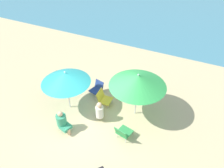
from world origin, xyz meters
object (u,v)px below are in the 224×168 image
(umbrella_teal, at_px, (65,77))
(person_b, at_px, (59,79))
(person_c, at_px, (100,111))
(beach_chair_c, at_px, (103,98))
(beach_chair_b, at_px, (97,88))
(beach_chair_a, at_px, (123,132))
(umbrella_green, at_px, (138,80))
(person_a, at_px, (122,85))
(person_d, at_px, (62,121))

(umbrella_teal, xyz_separation_m, person_b, (-1.13, 0.88, -1.02))
(person_c, bearing_deg, person_b, 38.85)
(beach_chair_c, bearing_deg, umbrella_teal, -150.58)
(person_b, distance_m, person_c, 2.74)
(beach_chair_b, distance_m, person_c, 1.55)
(person_b, height_order, person_c, person_b)
(umbrella_teal, bearing_deg, beach_chair_b, 64.01)
(umbrella_teal, height_order, beach_chair_a, umbrella_teal)
(umbrella_teal, distance_m, beach_chair_b, 1.81)
(umbrella_green, distance_m, umbrella_teal, 2.68)
(person_a, relative_size, person_b, 0.93)
(person_d, bearing_deg, umbrella_green, 58.63)
(beach_chair_b, distance_m, person_b, 1.78)
(beach_chair_c, height_order, person_c, person_c)
(umbrella_teal, bearing_deg, person_d, -65.67)
(beach_chair_a, distance_m, person_d, 2.18)
(umbrella_teal, relative_size, beach_chair_c, 2.90)
(umbrella_green, xyz_separation_m, umbrella_teal, (-2.54, -0.84, -0.13))
(beach_chair_c, relative_size, person_a, 0.72)
(beach_chair_a, relative_size, beach_chair_b, 1.01)
(person_c, bearing_deg, person_d, 107.22)
(beach_chair_b, relative_size, beach_chair_c, 0.98)
(umbrella_green, relative_size, person_a, 2.34)
(beach_chair_b, bearing_deg, person_a, 133.23)
(beach_chair_a, relative_size, person_c, 0.71)
(umbrella_teal, distance_m, person_d, 1.61)
(umbrella_teal, height_order, person_a, umbrella_teal)
(umbrella_teal, bearing_deg, person_c, -2.51)
(umbrella_teal, xyz_separation_m, person_d, (0.50, -1.11, -1.06))
(beach_chair_a, xyz_separation_m, beach_chair_b, (-2.00, 1.75, 0.00))
(person_b, bearing_deg, beach_chair_b, -49.81)
(person_a, xyz_separation_m, person_b, (-2.69, -0.91, 0.05))
(umbrella_green, relative_size, person_d, 2.34)
(person_a, bearing_deg, person_c, -21.12)
(beach_chair_a, height_order, person_a, person_a)
(beach_chair_c, xyz_separation_m, person_d, (-0.66, -1.88, 0.12))
(beach_chair_b, xyz_separation_m, person_d, (-0.10, -2.35, 0.12))
(person_b, relative_size, person_c, 1.06)
(beach_chair_b, xyz_separation_m, person_b, (-1.74, -0.36, 0.16))
(person_d, bearing_deg, beach_chair_b, 102.45)
(person_c, height_order, person_d, person_c)
(umbrella_green, height_order, beach_chair_b, umbrella_green)
(beach_chair_c, bearing_deg, person_c, -75.34)
(umbrella_teal, height_order, person_c, umbrella_teal)
(beach_chair_c, height_order, person_d, person_d)
(umbrella_green, relative_size, person_c, 2.32)
(umbrella_teal, bearing_deg, person_b, 142.25)
(person_c, bearing_deg, beach_chair_c, -12.41)
(beach_chair_c, bearing_deg, person_a, 64.99)
(umbrella_green, distance_m, person_c, 1.86)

